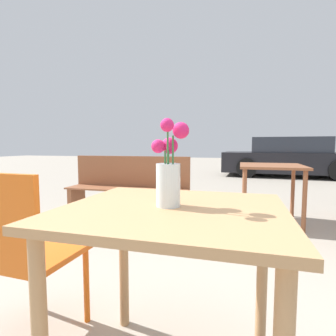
{
  "coord_description": "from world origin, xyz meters",
  "views": [
    {
      "loc": [
        0.25,
        -0.95,
        0.99
      ],
      "look_at": [
        -0.02,
        -0.0,
        0.91
      ],
      "focal_mm": 28.0,
      "sensor_mm": 36.0,
      "label": 1
    }
  ],
  "objects_px": {
    "table_front": "(173,238)",
    "table_back": "(271,174)",
    "cafe_chair": "(23,248)",
    "bench_near": "(129,186)",
    "parked_car": "(288,158)",
    "flower_vase": "(169,174)"
  },
  "relations": [
    {
      "from": "parked_car",
      "to": "bench_near",
      "type": "bearing_deg",
      "value": -115.37
    },
    {
      "from": "flower_vase",
      "to": "parked_car",
      "type": "relative_size",
      "value": 0.08
    },
    {
      "from": "cafe_chair",
      "to": "table_front",
      "type": "bearing_deg",
      "value": -2.16
    },
    {
      "from": "flower_vase",
      "to": "parked_car",
      "type": "height_order",
      "value": "parked_car"
    },
    {
      "from": "cafe_chair",
      "to": "table_back",
      "type": "xyz_separation_m",
      "value": [
        1.37,
        2.58,
        0.13
      ]
    },
    {
      "from": "table_front",
      "to": "cafe_chair",
      "type": "height_order",
      "value": "cafe_chair"
    },
    {
      "from": "table_front",
      "to": "table_back",
      "type": "bearing_deg",
      "value": 76.56
    },
    {
      "from": "parked_car",
      "to": "table_back",
      "type": "bearing_deg",
      "value": -100.99
    },
    {
      "from": "cafe_chair",
      "to": "table_back",
      "type": "distance_m",
      "value": 2.93
    },
    {
      "from": "flower_vase",
      "to": "table_back",
      "type": "xyz_separation_m",
      "value": [
        0.64,
        2.61,
        -0.25
      ]
    },
    {
      "from": "flower_vase",
      "to": "bench_near",
      "type": "bearing_deg",
      "value": 117.8
    },
    {
      "from": "bench_near",
      "to": "table_back",
      "type": "relative_size",
      "value": 1.89
    },
    {
      "from": "table_front",
      "to": "flower_vase",
      "type": "distance_m",
      "value": 0.25
    },
    {
      "from": "cafe_chair",
      "to": "bench_near",
      "type": "height_order",
      "value": "cafe_chair"
    },
    {
      "from": "table_front",
      "to": "parked_car",
      "type": "bearing_deg",
      "value": 78.22
    },
    {
      "from": "cafe_chair",
      "to": "parked_car",
      "type": "relative_size",
      "value": 0.21
    },
    {
      "from": "flower_vase",
      "to": "bench_near",
      "type": "height_order",
      "value": "flower_vase"
    },
    {
      "from": "table_back",
      "to": "parked_car",
      "type": "height_order",
      "value": "parked_car"
    },
    {
      "from": "flower_vase",
      "to": "table_front",
      "type": "bearing_deg",
      "value": 2.71
    },
    {
      "from": "flower_vase",
      "to": "bench_near",
      "type": "relative_size",
      "value": 0.21
    },
    {
      "from": "flower_vase",
      "to": "bench_near",
      "type": "xyz_separation_m",
      "value": [
        -1.13,
        2.14,
        -0.42
      ]
    },
    {
      "from": "bench_near",
      "to": "parked_car",
      "type": "relative_size",
      "value": 0.39
    }
  ]
}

